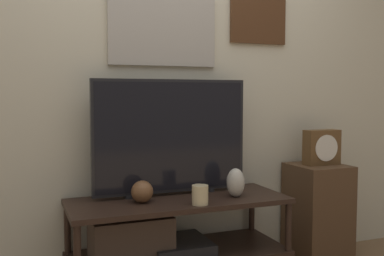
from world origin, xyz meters
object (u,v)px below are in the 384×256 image
(vase_round_glass, at_px, (142,192))
(mantel_clock, at_px, (322,147))
(television, at_px, (171,136))
(candle_jar, at_px, (200,195))
(vase_urn_stoneware, at_px, (236,183))

(vase_round_glass, relative_size, mantel_clock, 0.50)
(television, height_order, candle_jar, television)
(mantel_clock, bearing_deg, vase_urn_stoneware, -168.99)
(candle_jar, bearing_deg, mantel_clock, 13.54)
(vase_urn_stoneware, height_order, mantel_clock, mantel_clock)
(television, xyz_separation_m, candle_jar, (0.07, -0.29, -0.31))
(vase_urn_stoneware, bearing_deg, mantel_clock, 11.01)
(television, relative_size, vase_round_glass, 7.66)
(candle_jar, bearing_deg, vase_round_glass, 150.44)
(vase_urn_stoneware, relative_size, mantel_clock, 0.69)
(television, xyz_separation_m, vase_round_glass, (-0.22, -0.13, -0.30))
(television, distance_m, mantel_clock, 1.11)
(vase_urn_stoneware, xyz_separation_m, mantel_clock, (0.75, 0.15, 0.17))
(vase_urn_stoneware, xyz_separation_m, vase_round_glass, (-0.57, 0.07, -0.02))
(television, distance_m, vase_urn_stoneware, 0.49)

